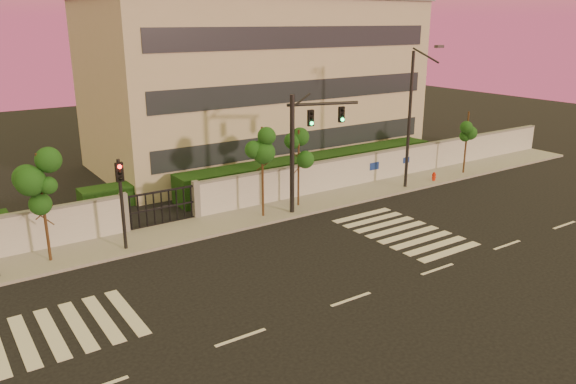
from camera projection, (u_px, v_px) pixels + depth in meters
name	position (u px, v px, depth m)	size (l,w,h in m)	color
ground	(351.00, 299.00, 22.21)	(120.00, 120.00, 0.00)	black
sidewalk	(226.00, 222.00, 30.50)	(60.00, 3.00, 0.15)	gray
perimeter_wall	(214.00, 197.00, 31.45)	(60.00, 0.36, 2.20)	#B6B9BE
hedge_row	(210.00, 187.00, 34.26)	(41.00, 4.25, 1.80)	black
institutional_building	(257.00, 81.00, 42.63)	(24.40, 12.40, 12.25)	#B8B39C
road_markings	(267.00, 275.00, 24.33)	(57.00, 7.62, 0.02)	silver
street_tree_c	(41.00, 183.00, 24.45)	(1.61, 1.28, 5.12)	#382314
street_tree_d	(262.00, 152.00, 30.23)	(1.55, 1.23, 5.15)	#382314
street_tree_e	(299.00, 151.00, 32.12)	(1.46, 1.16, 4.64)	#382314
street_tree_f	(467.00, 128.00, 39.19)	(1.50, 1.20, 4.53)	#382314
traffic_signal_main	(305.00, 139.00, 31.13)	(4.21, 1.47, 6.78)	black
traffic_signal_secondary	(121.00, 194.00, 26.00)	(0.35, 0.34, 4.53)	black
streetlight_east	(412.00, 114.00, 35.17)	(0.55, 2.21, 9.20)	black
fire_hydrant	(434.00, 177.00, 38.06)	(0.29, 0.27, 0.74)	red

